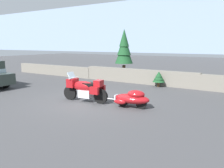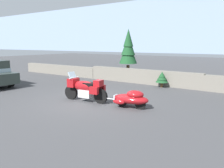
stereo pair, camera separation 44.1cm
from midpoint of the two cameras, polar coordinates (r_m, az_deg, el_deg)
The scene contains 6 objects.
ground_plane at distance 10.41m, azimuth -7.49°, elevation -4.31°, with size 80.00×80.00×0.00m, color #424244.
stone_guard_wall at distance 14.72m, azimuth 7.61°, elevation 1.76°, with size 24.00×0.53×0.95m.
touring_motorcycle at distance 10.15m, azimuth -8.32°, elevation -1.11°, with size 2.31×0.88×1.33m.
car_shaped_trailer at distance 9.13m, azimuth 3.86°, elevation -3.67°, with size 2.23×0.87×0.76m.
pine_tree_secondary at distance 16.36m, azimuth 2.37°, elevation 9.27°, with size 1.33×1.33×3.71m.
pine_sapling_near at distance 13.81m, azimuth 11.14°, elevation 1.72°, with size 0.76×0.76×0.96m.
Camera 1 is at (6.19, -7.93, 2.61)m, focal length 35.26 mm.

